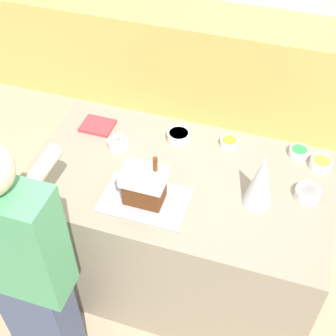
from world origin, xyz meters
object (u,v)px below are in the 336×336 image
at_px(decorative_tree, 261,180).
at_px(candy_bowl_front_corner, 118,143).
at_px(candy_bowl_behind_tray, 229,142).
at_px(candy_bowl_center_rear, 179,136).
at_px(cookbook, 98,126).
at_px(gingerbread_house, 144,185).
at_px(person, 27,274).
at_px(candy_bowl_beside_tree, 321,164).
at_px(baking_tray, 145,200).
at_px(candy_bowl_far_left, 308,193).
at_px(candy_bowl_near_tray_left, 299,152).

height_order(decorative_tree, candy_bowl_front_corner, decorative_tree).
bearing_deg(decorative_tree, candy_bowl_behind_tray, 121.06).
distance_m(decorative_tree, candy_bowl_center_rear, 0.65).
bearing_deg(cookbook, candy_bowl_behind_tray, 5.84).
bearing_deg(candy_bowl_front_corner, cookbook, 146.06).
relative_size(candy_bowl_behind_tray, candy_bowl_front_corner, 0.87).
height_order(gingerbread_house, person, person).
bearing_deg(candy_bowl_front_corner, candy_bowl_beside_tree, 9.05).
bearing_deg(candy_bowl_center_rear, baking_tray, -93.19).
relative_size(candy_bowl_front_corner, candy_bowl_center_rear, 0.88).
xyz_separation_m(candy_bowl_behind_tray, candy_bowl_beside_tree, (0.53, -0.03, 0.01)).
bearing_deg(candy_bowl_far_left, decorative_tree, -154.83).
xyz_separation_m(baking_tray, person, (-0.40, -0.55, -0.08)).
height_order(candy_bowl_behind_tray, candy_bowl_near_tray_left, candy_bowl_near_tray_left).
distance_m(baking_tray, candy_bowl_far_left, 0.86).
relative_size(decorative_tree, cookbook, 1.69).
xyz_separation_m(candy_bowl_far_left, candy_bowl_center_rear, (-0.78, 0.23, 0.00)).
relative_size(gingerbread_house, cookbook, 1.52).
bearing_deg(gingerbread_house, baking_tray, -156.32).
height_order(gingerbread_house, candy_bowl_center_rear, gingerbread_house).
bearing_deg(candy_bowl_center_rear, candy_bowl_far_left, -16.38).
bearing_deg(gingerbread_house, candy_bowl_beside_tree, 31.93).
distance_m(gingerbread_house, decorative_tree, 0.59).
bearing_deg(candy_bowl_behind_tray, gingerbread_house, -120.34).
height_order(candy_bowl_far_left, cookbook, candy_bowl_far_left).
bearing_deg(candy_bowl_center_rear, candy_bowl_beside_tree, 1.25).
bearing_deg(decorative_tree, gingerbread_house, -163.23).
distance_m(candy_bowl_far_left, person, 1.47).
xyz_separation_m(gingerbread_house, decorative_tree, (0.56, 0.17, 0.04)).
relative_size(candy_bowl_far_left, candy_bowl_near_tray_left, 1.24).
relative_size(candy_bowl_front_corner, candy_bowl_near_tray_left, 1.11).
distance_m(candy_bowl_behind_tray, candy_bowl_front_corner, 0.65).
xyz_separation_m(gingerbread_house, candy_bowl_beside_tree, (0.85, 0.53, -0.09)).
bearing_deg(gingerbread_house, person, -126.34).
bearing_deg(cookbook, candy_bowl_near_tray_left, 5.72).
bearing_deg(candy_bowl_front_corner, candy_bowl_center_rear, 27.12).
relative_size(candy_bowl_center_rear, candy_bowl_beside_tree, 1.16).
xyz_separation_m(candy_bowl_beside_tree, person, (-1.26, -1.08, -0.11)).
height_order(gingerbread_house, candy_bowl_front_corner, gingerbread_house).
xyz_separation_m(decorative_tree, candy_bowl_center_rear, (-0.53, 0.34, -0.13)).
relative_size(gingerbread_house, candy_bowl_center_rear, 2.11).
distance_m(candy_bowl_center_rear, person, 1.15).
xyz_separation_m(cookbook, person, (0.08, -1.02, -0.09)).
bearing_deg(candy_bowl_far_left, gingerbread_house, -160.56).
distance_m(candy_bowl_behind_tray, cookbook, 0.81).
distance_m(candy_bowl_far_left, cookbook, 1.30).
distance_m(candy_bowl_beside_tree, cookbook, 1.33).
distance_m(candy_bowl_front_corner, candy_bowl_near_tray_left, 1.05).
distance_m(candy_bowl_behind_tray, candy_bowl_center_rear, 0.30).
bearing_deg(person, gingerbread_house, 53.66).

